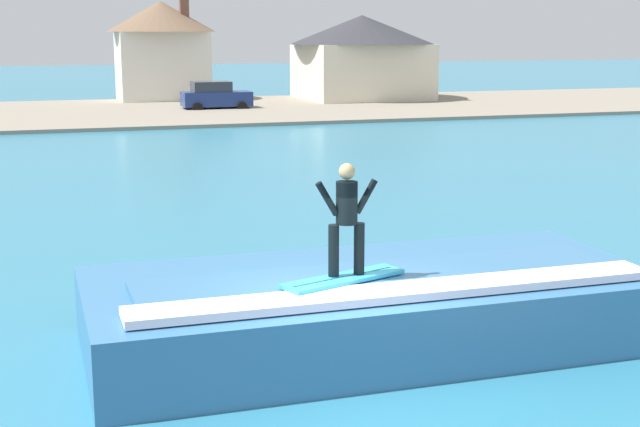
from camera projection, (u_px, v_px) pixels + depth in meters
name	position (u px, v px, depth m)	size (l,w,h in m)	color
ground_plane	(347.00, 381.00, 12.74)	(260.00, 260.00, 0.00)	teal
wave_crest	(372.00, 307.00, 14.22)	(8.88, 3.98, 1.25)	teal
surfboard	(343.00, 279.00, 13.28)	(2.04, 1.11, 0.06)	#33A5CC
surfer	(347.00, 214.00, 13.17)	(0.96, 0.32, 1.68)	black
shoreline_bank	(99.00, 113.00, 54.12)	(120.00, 19.81, 0.19)	gray
car_far_shore	(215.00, 96.00, 56.13)	(4.28, 2.19, 1.86)	navy
house_gabled_white	(362.00, 54.00, 63.83)	(10.31, 10.31, 6.05)	beige
house_small_cottage	(162.00, 44.00, 62.87)	(7.59, 7.59, 7.34)	silver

